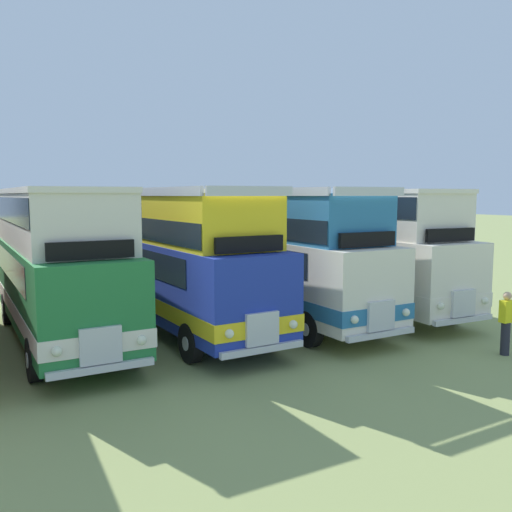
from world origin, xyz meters
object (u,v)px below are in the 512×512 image
object	(u,v)px
bus_fourth_in_row	(57,258)
marshal_person	(506,323)
bus_seventh_in_row	(347,242)
bus_sixth_in_row	(272,250)
bus_fifth_in_row	(173,255)

from	to	relation	value
bus_fourth_in_row	marshal_person	bearing A→B (deg)	-34.71
bus_seventh_in_row	marshal_person	distance (m)	7.73
bus_fourth_in_row	bus_sixth_in_row	xyz separation A→B (m)	(7.24, -0.05, -0.11)
bus_sixth_in_row	marshal_person	size ratio (longest dim) A/B	6.46
marshal_person	bus_sixth_in_row	bearing A→B (deg)	113.87
bus_fourth_in_row	bus_fifth_in_row	bearing A→B (deg)	1.87
bus_seventh_in_row	bus_fifth_in_row	bearing A→B (deg)	-178.15
bus_fifth_in_row	marshal_person	distance (m)	10.09
bus_fifth_in_row	bus_sixth_in_row	distance (m)	3.63
bus_fourth_in_row	bus_fifth_in_row	size ratio (longest dim) A/B	0.91
bus_fifth_in_row	marshal_person	bearing A→B (deg)	-47.18
bus_fourth_in_row	bus_seventh_in_row	bearing A→B (deg)	1.86
bus_fifth_in_row	bus_sixth_in_row	xyz separation A→B (m)	(3.62, -0.17, 0.00)
bus_fifth_in_row	marshal_person	size ratio (longest dim) A/B	6.41
marshal_person	bus_fifth_in_row	bearing A→B (deg)	132.82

